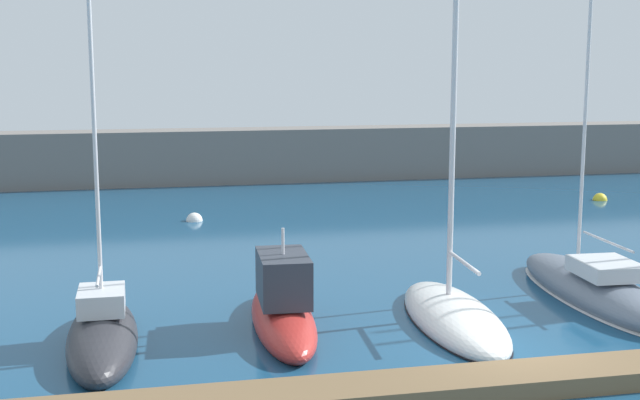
{
  "coord_description": "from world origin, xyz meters",
  "views": [
    {
      "loc": [
        -8.4,
        -17.75,
        7.01
      ],
      "look_at": [
        -3.27,
        6.09,
        3.04
      ],
      "focal_mm": 47.15,
      "sensor_mm": 36.0,
      "label": 1
    }
  ],
  "objects_px": {
    "mooring_buoy_white": "(194,221)",
    "sailboat_charcoal_third": "(102,334)",
    "motorboat_red_fourth": "(283,308)",
    "sailboat_white_fifth": "(454,314)",
    "mooring_buoy_yellow": "(600,200)",
    "sailboat_slate_sixth": "(593,287)"
  },
  "relations": [
    {
      "from": "sailboat_charcoal_third",
      "to": "mooring_buoy_white",
      "type": "bearing_deg",
      "value": -11.34
    },
    {
      "from": "mooring_buoy_white",
      "to": "sailboat_charcoal_third",
      "type": "bearing_deg",
      "value": -101.27
    },
    {
      "from": "mooring_buoy_white",
      "to": "mooring_buoy_yellow",
      "type": "height_order",
      "value": "mooring_buoy_white"
    },
    {
      "from": "sailboat_white_fifth",
      "to": "sailboat_charcoal_third",
      "type": "bearing_deg",
      "value": 94.28
    },
    {
      "from": "sailboat_charcoal_third",
      "to": "mooring_buoy_yellow",
      "type": "xyz_separation_m",
      "value": [
        24.34,
        18.26,
        -0.38
      ]
    },
    {
      "from": "sailboat_white_fifth",
      "to": "sailboat_slate_sixth",
      "type": "distance_m",
      "value": 5.18
    },
    {
      "from": "sailboat_slate_sixth",
      "to": "mooring_buoy_yellow",
      "type": "bearing_deg",
      "value": -28.72
    },
    {
      "from": "sailboat_slate_sixth",
      "to": "sailboat_white_fifth",
      "type": "bearing_deg",
      "value": 108.37
    },
    {
      "from": "mooring_buoy_white",
      "to": "motorboat_red_fourth",
      "type": "bearing_deg",
      "value": -85.47
    },
    {
      "from": "sailboat_white_fifth",
      "to": "mooring_buoy_white",
      "type": "height_order",
      "value": "sailboat_white_fifth"
    },
    {
      "from": "sailboat_charcoal_third",
      "to": "motorboat_red_fourth",
      "type": "distance_m",
      "value": 4.68
    },
    {
      "from": "motorboat_red_fourth",
      "to": "sailboat_white_fifth",
      "type": "height_order",
      "value": "sailboat_white_fifth"
    },
    {
      "from": "sailboat_white_fifth",
      "to": "mooring_buoy_yellow",
      "type": "relative_size",
      "value": 19.97
    },
    {
      "from": "sailboat_charcoal_third",
      "to": "motorboat_red_fourth",
      "type": "xyz_separation_m",
      "value": [
        4.64,
        0.58,
        0.19
      ]
    },
    {
      "from": "sailboat_slate_sixth",
      "to": "mooring_buoy_yellow",
      "type": "relative_size",
      "value": 18.34
    },
    {
      "from": "motorboat_red_fourth",
      "to": "sailboat_slate_sixth",
      "type": "relative_size",
      "value": 0.47
    },
    {
      "from": "sailboat_charcoal_third",
      "to": "sailboat_white_fifth",
      "type": "distance_m",
      "value": 9.28
    },
    {
      "from": "sailboat_white_fifth",
      "to": "mooring_buoy_yellow",
      "type": "xyz_separation_m",
      "value": [
        15.06,
        18.18,
        -0.27
      ]
    },
    {
      "from": "motorboat_red_fourth",
      "to": "sailboat_charcoal_third",
      "type": "bearing_deg",
      "value": 100.11
    },
    {
      "from": "sailboat_charcoal_third",
      "to": "motorboat_red_fourth",
      "type": "height_order",
      "value": "sailboat_charcoal_third"
    },
    {
      "from": "sailboat_white_fifth",
      "to": "sailboat_slate_sixth",
      "type": "height_order",
      "value": "sailboat_white_fifth"
    },
    {
      "from": "motorboat_red_fourth",
      "to": "mooring_buoy_yellow",
      "type": "distance_m",
      "value": 26.48
    }
  ]
}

